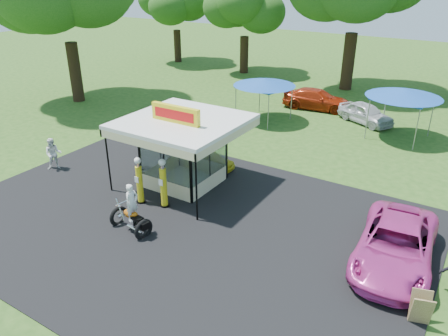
% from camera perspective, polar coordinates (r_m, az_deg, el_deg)
% --- Properties ---
extents(ground, '(120.00, 120.00, 0.00)m').
position_cam_1_polar(ground, '(17.67, -9.64, -9.83)').
color(ground, '#284E18').
rests_on(ground, ground).
extents(asphalt_apron, '(20.00, 14.00, 0.04)m').
position_cam_1_polar(asphalt_apron, '(18.92, -5.66, -6.92)').
color(asphalt_apron, black).
rests_on(asphalt_apron, ground).
extents(gas_station_kiosk, '(5.40, 5.40, 4.18)m').
position_cam_1_polar(gas_station_kiosk, '(21.32, -5.27, 2.26)').
color(gas_station_kiosk, white).
rests_on(gas_station_kiosk, ground).
extents(gas_pump_left, '(0.43, 0.43, 2.28)m').
position_cam_1_polar(gas_pump_left, '(20.10, -10.98, -1.75)').
color(gas_pump_left, black).
rests_on(gas_pump_left, ground).
extents(gas_pump_right, '(0.44, 0.44, 2.37)m').
position_cam_1_polar(gas_pump_right, '(19.59, -7.92, -2.13)').
color(gas_pump_right, black).
rests_on(gas_pump_right, ground).
extents(motorcycle, '(1.97, 1.13, 2.27)m').
position_cam_1_polar(motorcycle, '(18.13, -11.94, -5.75)').
color(motorcycle, black).
rests_on(motorcycle, ground).
extents(spare_tires, '(0.87, 0.71, 0.70)m').
position_cam_1_polar(spare_tires, '(22.71, -10.18, -0.55)').
color(spare_tires, black).
rests_on(spare_tires, ground).
extents(a_frame_sign, '(0.66, 0.71, 1.09)m').
position_cam_1_polar(a_frame_sign, '(15.09, 24.33, -16.43)').
color(a_frame_sign, '#593819').
rests_on(a_frame_sign, ground).
extents(kiosk_car, '(2.82, 1.13, 0.96)m').
position_cam_1_polar(kiosk_car, '(23.47, -1.92, 1.10)').
color(kiosk_car, yellow).
rests_on(kiosk_car, ground).
extents(pink_sedan, '(3.07, 5.84, 1.57)m').
position_cam_1_polar(pink_sedan, '(17.20, 21.51, -9.35)').
color(pink_sedan, '#D1389A').
rests_on(pink_sedan, ground).
extents(spectator_west, '(1.07, 1.08, 1.76)m').
position_cam_1_polar(spectator_west, '(24.86, -21.38, 1.72)').
color(spectator_west, white).
rests_on(spectator_west, ground).
extents(bg_car_b, '(5.35, 2.72, 1.49)m').
position_cam_1_polar(bg_car_b, '(34.13, 12.02, 8.77)').
color(bg_car_b, '#A3270C').
rests_on(bg_car_b, ground).
extents(bg_car_c, '(4.40, 3.33, 1.40)m').
position_cam_1_polar(bg_car_c, '(31.81, 18.02, 6.81)').
color(bg_car_c, silver).
rests_on(bg_car_c, ground).
extents(tent_west, '(4.27, 4.27, 2.99)m').
position_cam_1_polar(tent_west, '(30.47, 5.31, 11.09)').
color(tent_west, gray).
rests_on(tent_west, ground).
extents(tent_east, '(4.56, 4.56, 3.19)m').
position_cam_1_polar(tent_east, '(29.13, 22.46, 9.03)').
color(tent_east, gray).
rests_on(tent_east, ground).
extents(oak_far_a, '(8.16, 8.16, 9.67)m').
position_cam_1_polar(oak_far_a, '(50.32, -6.33, 20.54)').
color(oak_far_a, black).
rests_on(oak_far_a, ground).
extents(oak_far_b, '(8.29, 8.29, 9.89)m').
position_cam_1_polar(oak_far_b, '(44.61, 2.77, 20.29)').
color(oak_far_b, black).
rests_on(oak_far_b, ground).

